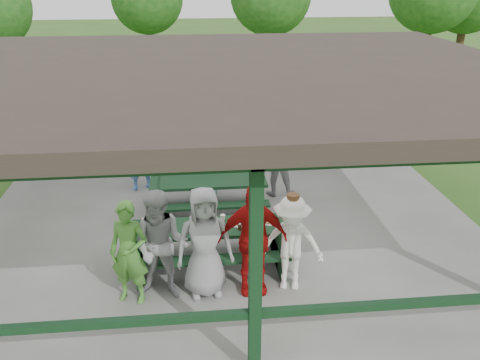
{
  "coord_description": "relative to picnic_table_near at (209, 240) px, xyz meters",
  "views": [
    {
      "loc": [
        -0.7,
        -8.83,
        4.92
      ],
      "look_at": [
        0.18,
        -0.3,
        1.29
      ],
      "focal_mm": 38.0,
      "sensor_mm": 36.0,
      "label": 1
    }
  ],
  "objects": [
    {
      "name": "picnic_table_near",
      "position": [
        0.0,
        0.0,
        0.0
      ],
      "size": [
        2.7,
        1.39,
        0.75
      ],
      "color": "black",
      "rests_on": "concrete_slab"
    },
    {
      "name": "pavilion_structure",
      "position": [
        0.45,
        1.2,
        2.59
      ],
      "size": [
        10.6,
        8.6,
        3.24
      ],
      "color": "black",
      "rests_on": "concrete_slab"
    },
    {
      "name": "concrete_slab",
      "position": [
        0.45,
        1.2,
        -0.53
      ],
      "size": [
        10.0,
        8.0,
        0.1
      ],
      "primitive_type": "cube",
      "color": "slate",
      "rests_on": "ground"
    },
    {
      "name": "spectator_blue",
      "position": [
        -1.44,
        3.43,
        0.4
      ],
      "size": [
        0.75,
        0.64,
        1.75
      ],
      "primitive_type": "imported",
      "rotation": [
        0.0,
        0.0,
        3.55
      ],
      "color": "#4473B3",
      "rests_on": "concrete_slab"
    },
    {
      "name": "farm_trailer",
      "position": [
        -3.29,
        9.65,
        0.05
      ],
      "size": [
        3.61,
        2.21,
        1.26
      ],
      "rotation": [
        0.0,
        0.0,
        -0.31
      ],
      "color": "navy",
      "rests_on": "ground"
    },
    {
      "name": "spectator_lblue",
      "position": [
        0.02,
        2.98,
        0.34
      ],
      "size": [
        1.53,
        0.54,
        1.63
      ],
      "primitive_type": "imported",
      "rotation": [
        0.0,
        0.0,
        3.18
      ],
      "color": "#7DA6C2",
      "rests_on": "concrete_slab"
    },
    {
      "name": "contestant_white_fedora",
      "position": [
        1.26,
        -0.81,
        0.32
      ],
      "size": [
        1.14,
        0.81,
        1.65
      ],
      "rotation": [
        0.0,
        0.0,
        -0.23
      ],
      "color": "white",
      "rests_on": "concrete_slab"
    },
    {
      "name": "pickup_truck",
      "position": [
        2.02,
        9.45,
        0.25
      ],
      "size": [
        6.13,
        3.15,
        1.65
      ],
      "primitive_type": "imported",
      "rotation": [
        0.0,
        0.0,
        1.5
      ],
      "color": "silver",
      "rests_on": "ground"
    },
    {
      "name": "table_setting",
      "position": [
        -0.08,
        0.02,
        0.3
      ],
      "size": [
        2.29,
        0.45,
        0.1
      ],
      "color": "white",
      "rests_on": "picnic_table_near"
    },
    {
      "name": "contestant_grey_left",
      "position": [
        -0.76,
        -0.84,
        0.42
      ],
      "size": [
        0.99,
        0.83,
        1.79
      ],
      "primitive_type": "imported",
      "rotation": [
        0.0,
        0.0,
        -0.19
      ],
      "color": "gray",
      "rests_on": "concrete_slab"
    },
    {
      "name": "ground",
      "position": [
        0.45,
        1.2,
        -0.58
      ],
      "size": [
        90.0,
        90.0,
        0.0
      ],
      "primitive_type": "plane",
      "color": "#2E561B",
      "rests_on": "ground"
    },
    {
      "name": "contestant_red",
      "position": [
        0.64,
        -0.82,
        0.44
      ],
      "size": [
        1.09,
        0.47,
        1.84
      ],
      "primitive_type": "imported",
      "rotation": [
        0.0,
        0.0,
        -0.02
      ],
      "color": "#A10D0D",
      "rests_on": "concrete_slab"
    },
    {
      "name": "contestant_green",
      "position": [
        -1.24,
        -0.89,
        0.36
      ],
      "size": [
        0.7,
        0.57,
        1.67
      ],
      "primitive_type": "imported",
      "rotation": [
        0.0,
        0.0,
        -0.32
      ],
      "color": "#478730",
      "rests_on": "concrete_slab"
    },
    {
      "name": "spectator_grey",
      "position": [
        1.66,
        2.82,
        0.38
      ],
      "size": [
        0.94,
        0.79,
        1.72
      ],
      "primitive_type": "imported",
      "rotation": [
        0.0,
        0.0,
        2.96
      ],
      "color": "#959598",
      "rests_on": "concrete_slab"
    },
    {
      "name": "contestant_grey_mid",
      "position": [
        -0.1,
        -0.82,
        0.43
      ],
      "size": [
        0.95,
        0.68,
        1.81
      ],
      "primitive_type": "imported",
      "rotation": [
        0.0,
        0.0,
        0.12
      ],
      "color": "gray",
      "rests_on": "concrete_slab"
    },
    {
      "name": "picnic_table_far",
      "position": [
        0.08,
        2.0,
        -0.01
      ],
      "size": [
        2.39,
        1.39,
        0.75
      ],
      "color": "black",
      "rests_on": "concrete_slab"
    }
  ]
}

